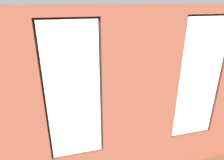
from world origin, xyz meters
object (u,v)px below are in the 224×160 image
at_px(potted_plant_foreground_right, 19,81).
at_px(table_plant_small, 100,99).
at_px(coffee_table, 111,101).
at_px(couch_left, 192,98).
at_px(cup_ceramic, 106,97).
at_px(couch_by_window, 96,142).
at_px(remote_gray, 121,96).
at_px(remote_silver, 115,100).
at_px(potted_plant_by_left_couch, 159,80).
at_px(media_console, 1,116).

bearing_deg(potted_plant_foreground_right, table_plant_small, 142.23).
bearing_deg(potted_plant_foreground_right, coffee_table, 147.72).
xyz_separation_m(couch_left, cup_ceramic, (2.64, -0.45, 0.16)).
distance_m(couch_by_window, remote_gray, 2.05).
height_order(remote_silver, remote_gray, same).
bearing_deg(remote_gray, potted_plant_by_left_couch, -42.88).
distance_m(couch_left, table_plant_small, 2.88).
relative_size(media_console, potted_plant_by_left_couch, 2.01).
xyz_separation_m(table_plant_small, remote_silver, (-0.46, -0.00, -0.12)).
xyz_separation_m(couch_by_window, coffee_table, (-0.77, -1.60, 0.05)).
bearing_deg(media_console, couch_by_window, 141.00).
bearing_deg(coffee_table, media_console, -4.54).
distance_m(couch_by_window, cup_ceramic, 1.80).
height_order(cup_ceramic, potted_plant_by_left_couch, potted_plant_by_left_couch).
xyz_separation_m(coffee_table, remote_silver, (-0.09, 0.11, 0.07)).
distance_m(remote_gray, potted_plant_by_left_couch, 2.00).
distance_m(coffee_table, potted_plant_by_left_couch, 2.35).
bearing_deg(couch_left, table_plant_small, -99.27).
relative_size(couch_by_window, remote_gray, 11.89).
bearing_deg(couch_left, couch_by_window, -73.47).
xyz_separation_m(coffee_table, potted_plant_by_left_couch, (-2.09, -1.09, 0.03)).
xyz_separation_m(cup_ceramic, potted_plant_foreground_right, (2.58, -1.63, 0.13)).
distance_m(media_console, potted_plant_by_left_couch, 5.20).
relative_size(cup_ceramic, media_console, 0.08).
xyz_separation_m(coffee_table, potted_plant_foreground_right, (2.73, -1.72, 0.24)).
xyz_separation_m(remote_gray, potted_plant_by_left_couch, (-1.75, -0.96, -0.04)).
bearing_deg(potted_plant_foreground_right, remote_gray, 152.46).
relative_size(cup_ceramic, potted_plant_by_left_couch, 0.17).
distance_m(coffee_table, table_plant_small, 0.43).
relative_size(couch_left, remote_silver, 12.06).
xyz_separation_m(couch_by_window, media_console, (2.27, -1.84, -0.09)).
distance_m(couch_by_window, potted_plant_foreground_right, 3.86).
bearing_deg(coffee_table, remote_gray, -159.45).
bearing_deg(table_plant_small, potted_plant_by_left_couch, -154.06).
xyz_separation_m(couch_by_window, potted_plant_foreground_right, (1.96, -3.32, 0.29)).
relative_size(couch_left, media_console, 1.62).
xyz_separation_m(remote_gray, media_console, (3.37, -0.12, -0.21)).
xyz_separation_m(table_plant_small, remote_gray, (-0.70, -0.23, -0.12)).
relative_size(coffee_table, potted_plant_foreground_right, 0.95).
xyz_separation_m(couch_left, remote_silver, (2.40, -0.25, 0.12)).
xyz_separation_m(media_console, potted_plant_foreground_right, (-0.31, -1.48, 0.38)).
relative_size(remote_silver, media_console, 0.13).
xyz_separation_m(couch_left, potted_plant_by_left_couch, (0.40, -1.44, 0.09)).
height_order(couch_by_window, potted_plant_foreground_right, potted_plant_foreground_right).
bearing_deg(table_plant_small, couch_by_window, 74.75).
distance_m(cup_ceramic, potted_plant_foreground_right, 3.05).
bearing_deg(potted_plant_by_left_couch, table_plant_small, 25.94).
height_order(couch_left, remote_gray, couch_left).
bearing_deg(couch_by_window, cup_ceramic, -110.17).
xyz_separation_m(couch_by_window, potted_plant_by_left_couch, (-2.86, -2.68, 0.09)).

